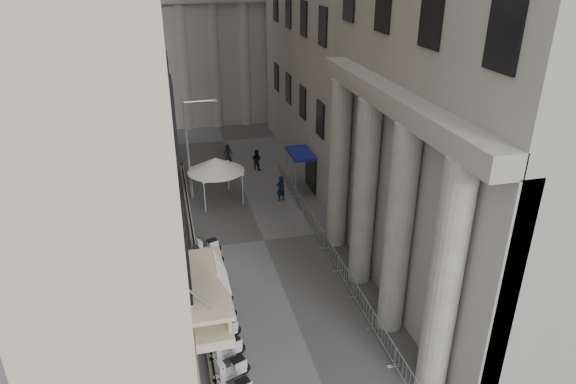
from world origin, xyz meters
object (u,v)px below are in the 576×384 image
at_px(pedestrian_a, 281,188).
at_px(pedestrian_b, 257,160).
at_px(street_lamp, 191,143).
at_px(security_tent, 221,166).
at_px(info_kiosk, 199,261).

height_order(pedestrian_a, pedestrian_b, pedestrian_a).
xyz_separation_m(street_lamp, pedestrian_a, (5.93, -1.76, -3.29)).
bearing_deg(pedestrian_b, pedestrian_a, 133.32).
relative_size(security_tent, info_kiosk, 2.41).
height_order(security_tent, street_lamp, street_lamp).
bearing_deg(pedestrian_a, street_lamp, -35.11).
height_order(street_lamp, pedestrian_a, street_lamp).
distance_m(security_tent, street_lamp, 2.60).
xyz_separation_m(info_kiosk, pedestrian_a, (6.48, 8.03, 0.11)).
bearing_deg(info_kiosk, pedestrian_a, 31.45).
bearing_deg(street_lamp, pedestrian_a, -19.89).
bearing_deg(security_tent, info_kiosk, -105.44).
relative_size(info_kiosk, pedestrian_a, 0.88).
distance_m(street_lamp, pedestrian_b, 7.72).
distance_m(info_kiosk, pedestrian_a, 10.32).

